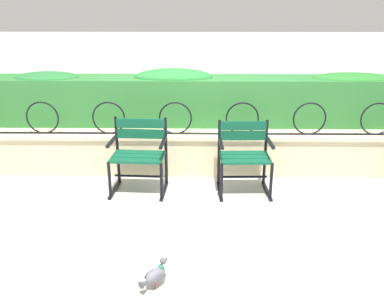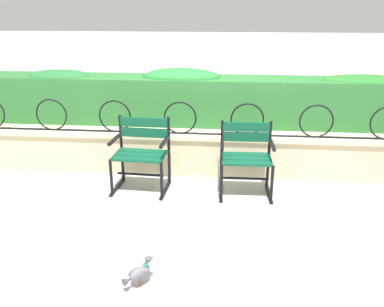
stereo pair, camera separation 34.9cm
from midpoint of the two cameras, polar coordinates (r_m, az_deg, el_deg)
ground_plane at (r=4.75m, az=-2.14°, el=-6.75°), size 60.00×60.00×0.00m
stone_wall at (r=5.49m, az=-1.69°, el=0.15°), size 6.95×0.41×0.55m
iron_arch_fence at (r=5.29m, az=-3.86°, el=4.52°), size 6.41×0.02×0.42m
hedge_row at (r=5.79m, az=-1.58°, el=7.52°), size 6.81×0.61×0.75m
park_chair_left at (r=4.98m, az=-9.23°, el=0.09°), size 0.67×0.56×0.85m
park_chair_right at (r=4.92m, az=5.09°, el=-0.10°), size 0.62×0.54×0.82m
pigeon_near_chairs at (r=3.44m, az=-8.08°, el=-16.15°), size 0.22×0.24×0.22m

